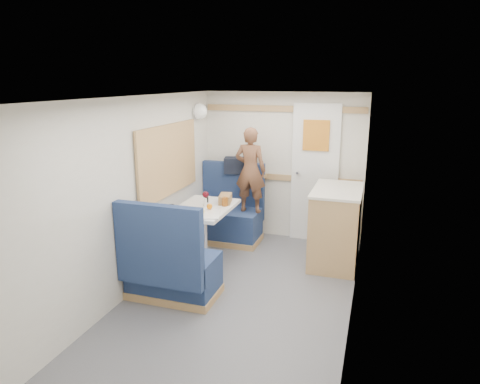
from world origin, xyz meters
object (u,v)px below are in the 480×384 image
(bench_far, at_px, (229,219))
(tumbler_left, at_px, (172,209))
(wine_glass, at_px, (206,195))
(pepper_grinder, at_px, (207,198))
(dome_light, at_px, (199,111))
(duffel_bag, at_px, (241,165))
(bench_near, at_px, (171,271))
(person, at_px, (250,170))
(salt_grinder, at_px, (205,202))
(beer_glass, at_px, (225,202))
(bread_loaf, at_px, (225,199))
(galley_counter, at_px, (336,226))
(cheese_block, at_px, (199,211))
(tray, at_px, (207,214))
(dinette_table, at_px, (204,219))
(orange_fruit, at_px, (210,206))

(bench_far, distance_m, tumbler_left, 1.33)
(wine_glass, bearing_deg, pepper_grinder, 106.06)
(dome_light, distance_m, duffel_bag, 0.93)
(dome_light, distance_m, wine_glass, 1.26)
(bench_near, relative_size, duffel_bag, 2.37)
(bench_far, bearing_deg, person, -6.30)
(bench_far, height_order, salt_grinder, bench_far)
(bench_near, xyz_separation_m, pepper_grinder, (-0.04, 1.06, 0.47))
(beer_glass, height_order, bread_loaf, beer_glass)
(galley_counter, relative_size, salt_grinder, 9.37)
(dome_light, bearing_deg, bread_loaf, -46.90)
(cheese_block, height_order, pepper_grinder, pepper_grinder)
(wine_glass, height_order, beer_glass, wine_glass)
(bench_near, xyz_separation_m, bread_loaf, (0.19, 1.10, 0.47))
(bench_near, relative_size, tumbler_left, 9.80)
(tray, relative_size, pepper_grinder, 3.62)
(bench_near, bearing_deg, pepper_grinder, 91.90)
(bench_far, xyz_separation_m, bread_loaf, (0.19, -0.63, 0.47))
(person, bearing_deg, dinette_table, 68.74)
(tumbler_left, bearing_deg, dome_light, 97.76)
(dome_light, xyz_separation_m, orange_fruit, (0.51, -0.97, -0.98))
(tumbler_left, relative_size, salt_grinder, 1.09)
(salt_grinder, relative_size, bread_loaf, 0.40)
(dinette_table, distance_m, bench_near, 0.90)
(dome_light, relative_size, wine_glass, 1.19)
(galley_counter, xyz_separation_m, cheese_block, (-1.40, -0.83, 0.29))
(bench_far, distance_m, salt_grinder, 0.97)
(orange_fruit, xyz_separation_m, cheese_block, (-0.05, -0.17, -0.01))
(cheese_block, distance_m, beer_glass, 0.42)
(bench_far, bearing_deg, orange_fruit, -82.82)
(duffel_bag, bearing_deg, bench_near, -106.08)
(salt_grinder, bearing_deg, tumbler_left, -122.43)
(duffel_bag, height_order, beer_glass, duffel_bag)
(bench_near, xyz_separation_m, person, (0.32, 1.69, 0.71))
(person, relative_size, bread_loaf, 4.53)
(person, height_order, pepper_grinder, person)
(beer_glass, bearing_deg, galley_counter, 19.47)
(cheese_block, bearing_deg, person, 77.39)
(bench_far, height_order, pepper_grinder, bench_far)
(dinette_table, bearing_deg, bench_near, -90.00)
(dinette_table, height_order, duffel_bag, duffel_bag)
(bread_loaf, bearing_deg, cheese_block, -102.56)
(cheese_block, distance_m, pepper_grinder, 0.49)
(dinette_table, xyz_separation_m, galley_counter, (1.47, 0.55, -0.10))
(duffel_bag, height_order, cheese_block, duffel_bag)
(wine_glass, bearing_deg, bench_near, -90.02)
(orange_fruit, bearing_deg, cheese_block, -107.81)
(wine_glass, distance_m, bread_loaf, 0.26)
(bread_loaf, bearing_deg, bench_near, -99.57)
(duffel_bag, height_order, orange_fruit, duffel_bag)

